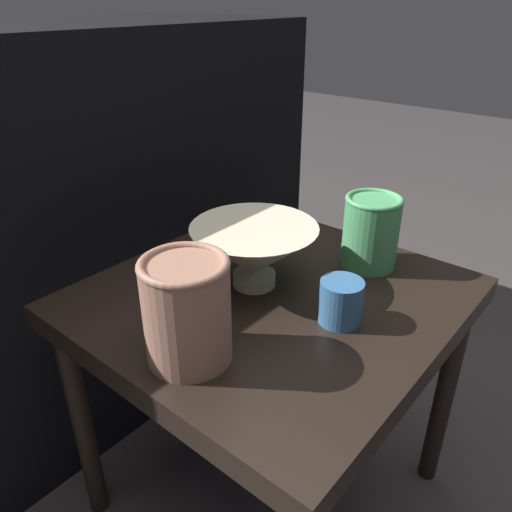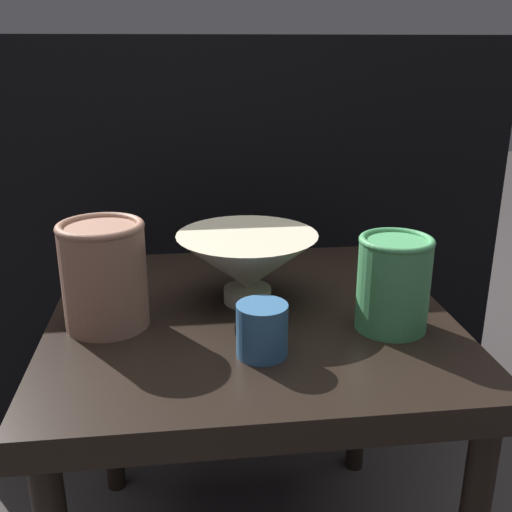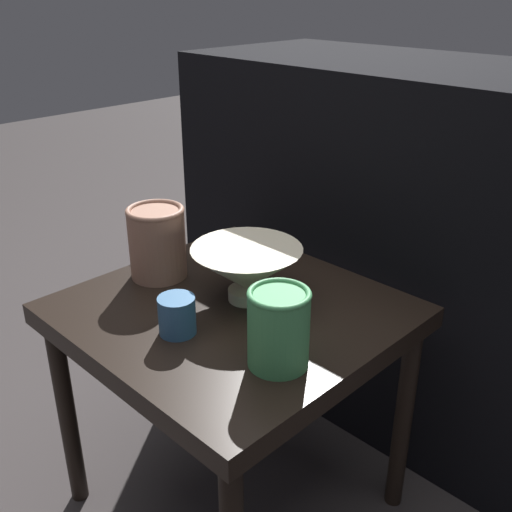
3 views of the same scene
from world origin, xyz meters
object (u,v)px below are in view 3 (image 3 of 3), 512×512
(cup, at_px, (178,316))
(bowl, at_px, (245,269))
(vase_colorful_right, at_px, (279,327))
(vase_textured_left, at_px, (157,241))

(cup, bearing_deg, bowl, 92.13)
(vase_colorful_right, bearing_deg, vase_textured_left, 171.68)
(bowl, bearing_deg, vase_textured_left, -164.19)
(vase_colorful_right, distance_m, cup, 0.19)
(vase_textured_left, distance_m, vase_colorful_right, 0.39)
(cup, bearing_deg, vase_textured_left, 151.35)
(bowl, distance_m, vase_colorful_right, 0.22)
(vase_colorful_right, bearing_deg, bowl, 149.26)
(vase_textured_left, bearing_deg, cup, -28.65)
(bowl, height_order, cup, bowl)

